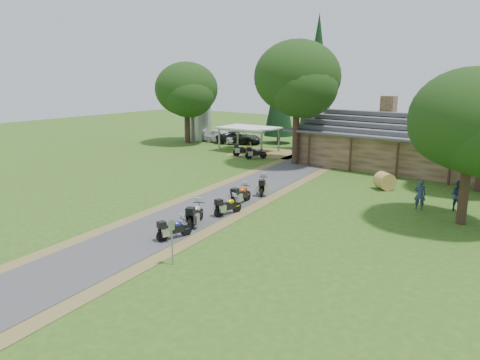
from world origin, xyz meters
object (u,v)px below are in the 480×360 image
Objects in this scene: silo at (197,112)px; motorcycle_row_c at (228,205)px; motorcycle_carport_b at (256,152)px; car_dark_suv at (239,135)px; motorcycle_row_b at (196,213)px; motorcycle_row_d at (241,194)px; carport at (249,139)px; motorcycle_row_e at (263,185)px; lodge at (416,141)px; motorcycle_carport_a at (244,149)px; motorcycle_row_a at (174,228)px; car_white_sedan at (222,134)px; hay_bale at (385,181)px.

silo reaches higher than motorcycle_row_c.
car_dark_suv is at bearing 84.30° from motorcycle_carport_b.
motorcycle_row_b is 2.60m from motorcycle_row_c.
car_dark_suv is 9.84m from motorcycle_carport_b.
motorcycle_row_c is at bearing -28.95° from motorcycle_row_b.
motorcycle_carport_b is (-8.54, 13.61, -0.03)m from motorcycle_row_d.
carport reaches higher than motorcycle_row_e.
motorcycle_row_b is 4.96m from motorcycle_row_d.
motorcycle_row_c is at bearing -102.37° from lodge.
motorcycle_row_d is 17.34m from motorcycle_carport_a.
motorcycle_row_a is (23.08, -27.01, -2.86)m from silo.
carport is 27.26m from motorcycle_row_a.
car_white_sedan reaches higher than motorcycle_row_e.
motorcycle_row_c is at bearing -44.29° from silo.
motorcycle_row_a is 24.10m from motorcycle_carport_a.
lodge reaches higher than motorcycle_row_b.
car_white_sedan is 32.99m from motorcycle_row_a.
motorcycle_carport_b reaches higher than motorcycle_row_c.
carport is 3.12× the size of motorcycle_carport_b.
motorcycle_row_c is at bearing 161.90° from motorcycle_row_e.
hay_bale is (6.23, 6.51, -0.05)m from motorcycle_row_e.
silo is 3.34× the size of motorcycle_carport_a.
motorcycle_carport_a reaches higher than motorcycle_row_e.
silo is at bearing 56.72° from motorcycle_row_a.
carport is 20.48m from motorcycle_row_d.
motorcycle_row_e is at bearing -17.62° from motorcycle_row_b.
motorcycle_row_e is (11.43, -13.89, -0.62)m from carport.
motorcycle_carport_b is (3.19, -3.16, -0.64)m from carport.
motorcycle_row_a is 4.90m from motorcycle_row_c.
motorcycle_carport_a is 1.08× the size of motorcycle_carport_b.
motorcycle_row_d is 1.01× the size of motorcycle_row_e.
motorcycle_carport_b reaches higher than motorcycle_row_a.
car_dark_suv is 3.27× the size of motorcycle_row_a.
car_dark_suv is 2.78× the size of motorcycle_row_b.
car_dark_suv is at bearing 47.88° from motorcycle_row_a.
lodge is at bearing 7.05° from motorcycle_row_a.
silo is at bearing 21.96° from motorcycle_row_e.
hay_bale is (5.93, 9.39, -0.06)m from motorcycle_row_d.
lodge is at bearing -3.46° from silo.
car_white_sedan is 3.44× the size of motorcycle_row_a.
motorcycle_row_e is 1.03× the size of motorcycle_carport_b.
motorcycle_row_a is 1.41× the size of hay_bale.
hay_bale is at bearing -51.76° from motorcycle_carport_a.
motorcycle_row_b is 15.28m from hay_bale.
motorcycle_row_e is 1.58× the size of hay_bale.
car_white_sedan reaches higher than motorcycle_carport_b.
carport reaches higher than motorcycle_row_c.
motorcycle_row_e reaches higher than motorcycle_carport_b.
motorcycle_row_c is (22.68, -22.13, -2.84)m from silo.
motorcycle_row_e is 13.53m from motorcycle_carport_b.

